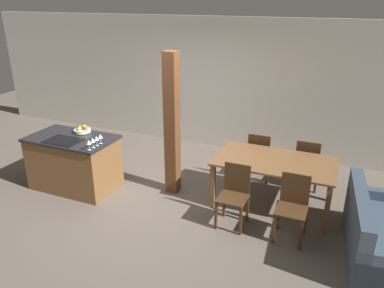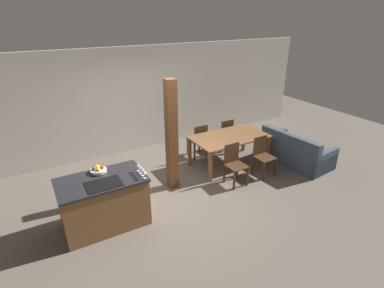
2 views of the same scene
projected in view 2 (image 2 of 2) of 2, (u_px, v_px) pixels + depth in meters
name	position (u px, v px, depth m)	size (l,w,h in m)	color
ground_plane	(172.00, 196.00, 6.11)	(16.00, 16.00, 0.00)	#665B51
wall_back	(125.00, 102.00, 7.59)	(11.20, 0.08, 2.70)	silver
kitchen_island	(104.00, 202.00, 5.13)	(1.43, 0.85, 0.92)	brown
fruit_bowl	(98.00, 170.00, 5.14)	(0.28, 0.28, 0.11)	silver
wine_glass_near	(144.00, 172.00, 4.92)	(0.08, 0.08, 0.16)	silver
wine_glass_middle	(142.00, 169.00, 4.99)	(0.08, 0.08, 0.16)	silver
wine_glass_far	(140.00, 167.00, 5.06)	(0.08, 0.08, 0.16)	silver
wine_glass_end	(138.00, 165.00, 5.14)	(0.08, 0.08, 0.16)	silver
dining_table	(229.00, 140.00, 7.11)	(1.79, 1.03, 0.75)	brown
dining_chair_near_left	(234.00, 163.00, 6.42)	(0.40, 0.40, 0.88)	#472D19
dining_chair_near_right	(263.00, 155.00, 6.79)	(0.40, 0.40, 0.88)	#472D19
dining_chair_far_left	(198.00, 140.00, 7.59)	(0.40, 0.40, 0.88)	#472D19
dining_chair_far_right	(224.00, 134.00, 7.96)	(0.40, 0.40, 0.88)	#472D19
couch	(296.00, 152.00, 7.38)	(1.02, 1.70, 0.82)	#3D4C5B
timber_post	(172.00, 136.00, 6.00)	(0.20, 0.20, 2.31)	brown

